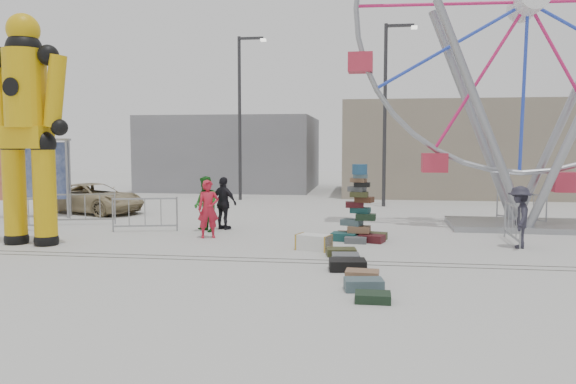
# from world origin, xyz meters

# --- Properties ---
(ground) EXTENTS (90.00, 90.00, 0.00)m
(ground) POSITION_xyz_m (0.00, 0.00, 0.00)
(ground) COLOR #9E9E99
(ground) RESTS_ON ground
(track_line_near) EXTENTS (40.00, 0.04, 0.01)m
(track_line_near) POSITION_xyz_m (0.00, 0.60, 0.00)
(track_line_near) COLOR #47443F
(track_line_near) RESTS_ON ground
(track_line_far) EXTENTS (40.00, 0.04, 0.01)m
(track_line_far) POSITION_xyz_m (0.00, 1.00, 0.00)
(track_line_far) COLOR #47443F
(track_line_far) RESTS_ON ground
(building_right) EXTENTS (12.00, 8.00, 5.00)m
(building_right) POSITION_xyz_m (7.00, 20.00, 2.50)
(building_right) COLOR gray
(building_right) RESTS_ON ground
(building_left) EXTENTS (10.00, 8.00, 4.40)m
(building_left) POSITION_xyz_m (-6.00, 22.00, 2.20)
(building_left) COLOR gray
(building_left) RESTS_ON ground
(lamp_post_right) EXTENTS (1.41, 0.25, 8.00)m
(lamp_post_right) POSITION_xyz_m (3.09, 13.00, 4.48)
(lamp_post_right) COLOR #2D2D30
(lamp_post_right) RESTS_ON ground
(lamp_post_left) EXTENTS (1.41, 0.25, 8.00)m
(lamp_post_left) POSITION_xyz_m (-3.91, 15.00, 4.48)
(lamp_post_left) COLOR #2D2D30
(lamp_post_left) RESTS_ON ground
(suitcase_tower) EXTENTS (1.65, 1.38, 2.20)m
(suitcase_tower) POSITION_xyz_m (2.03, 3.91, 0.62)
(suitcase_tower) COLOR #184949
(suitcase_tower) RESTS_ON ground
(crash_test_dummy) EXTENTS (2.58, 1.13, 6.48)m
(crash_test_dummy) POSITION_xyz_m (-6.97, 2.00, 3.41)
(crash_test_dummy) COLOR black
(crash_test_dummy) RESTS_ON ground
(ferris_wheel) EXTENTS (11.18, 2.85, 12.97)m
(ferris_wheel) POSITION_xyz_m (7.31, 7.12, 6.39)
(ferris_wheel) COLOR gray
(ferris_wheel) RESTS_ON ground
(banner_scaffold) EXTENTS (4.09, 2.13, 2.99)m
(banner_scaffold) POSITION_xyz_m (-10.84, 6.95, 2.24)
(banner_scaffold) COLOR gray
(banner_scaffold) RESTS_ON ground
(steamer_trunk) EXTENTS (0.98, 0.76, 0.41)m
(steamer_trunk) POSITION_xyz_m (0.87, 2.26, 0.20)
(steamer_trunk) COLOR silver
(steamer_trunk) RESTS_ON ground
(row_case_0) EXTENTS (0.79, 0.58, 0.19)m
(row_case_0) POSITION_xyz_m (1.62, 1.60, 0.09)
(row_case_0) COLOR #393B1D
(row_case_0) RESTS_ON ground
(row_case_1) EXTENTS (0.69, 0.63, 0.19)m
(row_case_1) POSITION_xyz_m (1.76, 0.91, 0.09)
(row_case_1) COLOR #56595D
(row_case_1) RESTS_ON ground
(row_case_2) EXTENTS (0.87, 0.65, 0.24)m
(row_case_2) POSITION_xyz_m (1.83, -0.00, 0.12)
(row_case_2) COLOR black
(row_case_2) RESTS_ON ground
(row_case_3) EXTENTS (0.70, 0.49, 0.21)m
(row_case_3) POSITION_xyz_m (2.16, -0.91, 0.11)
(row_case_3) COLOR #876145
(row_case_3) RESTS_ON ground
(row_case_4) EXTENTS (0.79, 0.56, 0.23)m
(row_case_4) POSITION_xyz_m (2.19, -1.68, 0.11)
(row_case_4) COLOR #455B62
(row_case_4) RESTS_ON ground
(row_case_5) EXTENTS (0.63, 0.47, 0.16)m
(row_case_5) POSITION_xyz_m (2.36, -2.43, 0.08)
(row_case_5) COLOR black
(row_case_5) RESTS_ON ground
(barricade_dummy_a) EXTENTS (1.96, 0.61, 1.10)m
(barricade_dummy_a) POSITION_xyz_m (-8.52, 4.30, 0.55)
(barricade_dummy_a) COLOR gray
(barricade_dummy_a) RESTS_ON ground
(barricade_dummy_b) EXTENTS (1.96, 0.62, 1.10)m
(barricade_dummy_b) POSITION_xyz_m (-7.39, 5.82, 0.55)
(barricade_dummy_b) COLOR gray
(barricade_dummy_b) RESTS_ON ground
(barricade_dummy_c) EXTENTS (1.97, 0.56, 1.10)m
(barricade_dummy_c) POSITION_xyz_m (-4.74, 4.64, 0.55)
(barricade_dummy_c) COLOR gray
(barricade_dummy_c) RESTS_ON ground
(barricade_wheel_front) EXTENTS (0.17, 2.00, 1.10)m
(barricade_wheel_front) POSITION_xyz_m (6.33, 4.18, 0.55)
(barricade_wheel_front) COLOR gray
(barricade_wheel_front) RESTS_ON ground
(barricade_wheel_back) EXTENTS (1.32, 1.63, 1.10)m
(barricade_wheel_back) POSITION_xyz_m (7.61, 8.24, 0.55)
(barricade_wheel_back) COLOR gray
(barricade_wheel_back) RESTS_ON ground
(pedestrian_red) EXTENTS (0.73, 0.60, 1.72)m
(pedestrian_red) POSITION_xyz_m (-2.40, 3.75, 0.86)
(pedestrian_red) COLOR #B4192D
(pedestrian_red) RESTS_ON ground
(pedestrian_green) EXTENTS (1.07, 1.08, 1.76)m
(pedestrian_green) POSITION_xyz_m (-2.82, 4.90, 0.88)
(pedestrian_green) COLOR #175F19
(pedestrian_green) RESTS_ON ground
(pedestrian_black) EXTENTS (1.09, 0.81, 1.72)m
(pedestrian_black) POSITION_xyz_m (-2.37, 5.42, 0.86)
(pedestrian_black) COLOR black
(pedestrian_black) RESTS_ON ground
(pedestrian_grey) EXTENTS (0.80, 1.17, 1.67)m
(pedestrian_grey) POSITION_xyz_m (6.29, 3.32, 0.83)
(pedestrian_grey) COLOR #23222D
(pedestrian_grey) RESTS_ON ground
(parked_suv) EXTENTS (4.73, 3.30, 1.20)m
(parked_suv) POSITION_xyz_m (-8.67, 8.96, 0.60)
(parked_suv) COLOR #9B8A64
(parked_suv) RESTS_ON ground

